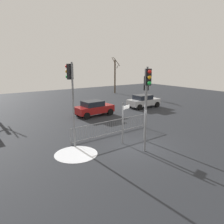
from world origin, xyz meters
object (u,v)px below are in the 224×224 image
object	(u,v)px
car_silver_far	(143,101)
car_red_near	(94,108)
traffic_light_mid_right	(71,86)
traffic_light_rear_left	(147,91)
traffic_light_rear_right	(146,93)
direction_sign_post	(123,121)
bare_tree_centre	(115,76)

from	to	relation	value
car_silver_far	car_red_near	bearing A→B (deg)	-177.98
traffic_light_mid_right	traffic_light_rear_left	distance (m)	4.48
traffic_light_rear_right	car_red_near	distance (m)	8.35
traffic_light_rear_right	direction_sign_post	distance (m)	2.34
traffic_light_mid_right	car_red_near	xyz separation A→B (m)	(5.16, 6.29, -3.00)
traffic_light_rear_left	car_red_near	size ratio (longest dim) A/B	1.27
traffic_light_mid_right	bare_tree_centre	bearing A→B (deg)	28.45
traffic_light_mid_right	direction_sign_post	size ratio (longest dim) A/B	1.93
car_red_near	traffic_light_rear_left	bearing A→B (deg)	-105.08
traffic_light_rear_left	car_silver_far	bearing A→B (deg)	-106.32
traffic_light_rear_right	traffic_light_mid_right	size ratio (longest dim) A/B	0.85
direction_sign_post	bare_tree_centre	distance (m)	23.58
direction_sign_post	traffic_light_rear_right	bearing A→B (deg)	-29.65
car_silver_far	bare_tree_centre	bearing A→B (deg)	70.31
car_red_near	bare_tree_centre	size ratio (longest dim) A/B	0.66
traffic_light_rear_left	car_red_near	bearing A→B (deg)	-76.43
traffic_light_rear_right	direction_sign_post	size ratio (longest dim) A/B	1.63
traffic_light_rear_right	bare_tree_centre	distance (m)	22.96
traffic_light_mid_right	car_silver_far	bearing A→B (deg)	8.80
traffic_light_rear_right	car_silver_far	distance (m)	11.25
traffic_light_mid_right	direction_sign_post	distance (m)	3.91
traffic_light_mid_right	bare_tree_centre	distance (m)	24.28
traffic_light_rear_right	traffic_light_rear_left	xyz separation A→B (m)	(-1.40, -1.57, 0.38)
traffic_light_rear_right	car_red_near	world-z (taller)	traffic_light_rear_right
traffic_light_rear_left	traffic_light_rear_right	bearing A→B (deg)	-105.89
direction_sign_post	bare_tree_centre	bearing A→B (deg)	37.54
traffic_light_mid_right	car_red_near	bearing A→B (deg)	30.89
direction_sign_post	car_silver_far	xyz separation A→B (m)	(8.97, 7.81, -0.75)
traffic_light_rear_left	direction_sign_post	world-z (taller)	traffic_light_rear_left
car_red_near	car_silver_far	bearing A→B (deg)	-1.36
direction_sign_post	car_red_near	bearing A→B (deg)	55.38
traffic_light_rear_left	direction_sign_post	distance (m)	2.82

